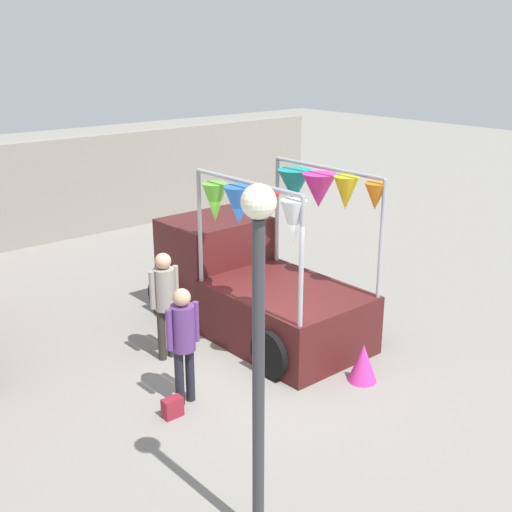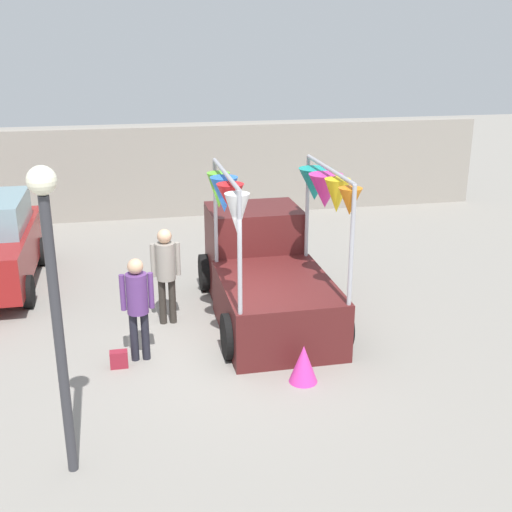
{
  "view_description": "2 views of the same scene",
  "coord_description": "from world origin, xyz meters",
  "px_view_note": "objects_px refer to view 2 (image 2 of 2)",
  "views": [
    {
      "loc": [
        -6.0,
        -6.95,
        4.89
      ],
      "look_at": [
        0.4,
        0.63,
        1.59
      ],
      "focal_mm": 45.0,
      "sensor_mm": 36.0,
      "label": 1
    },
    {
      "loc": [
        -1.65,
        -9.7,
        5.01
      ],
      "look_at": [
        0.48,
        0.5,
        1.43
      ],
      "focal_mm": 45.0,
      "sensor_mm": 36.0,
      "label": 2
    }
  ],
  "objects_px": {
    "person_customer": "(137,300)",
    "handbag": "(119,359)",
    "person_vendor": "(166,267)",
    "folded_kite_bundle_magenta": "(303,364)",
    "vendor_truck": "(265,267)",
    "street_lamp": "(53,281)"
  },
  "relations": [
    {
      "from": "handbag",
      "to": "street_lamp",
      "type": "bearing_deg",
      "value": -102.89
    },
    {
      "from": "street_lamp",
      "to": "folded_kite_bundle_magenta",
      "type": "xyz_separation_m",
      "value": [
        3.32,
        1.46,
        -2.16
      ]
    },
    {
      "from": "street_lamp",
      "to": "handbag",
      "type": "bearing_deg",
      "value": 77.11
    },
    {
      "from": "vendor_truck",
      "to": "handbag",
      "type": "bearing_deg",
      "value": -148.71
    },
    {
      "from": "person_customer",
      "to": "handbag",
      "type": "bearing_deg",
      "value": -150.26
    },
    {
      "from": "person_vendor",
      "to": "handbag",
      "type": "xyz_separation_m",
      "value": [
        -0.9,
        -1.53,
        -0.96
      ]
    },
    {
      "from": "folded_kite_bundle_magenta",
      "to": "street_lamp",
      "type": "bearing_deg",
      "value": -156.32
    },
    {
      "from": "person_customer",
      "to": "person_vendor",
      "type": "bearing_deg",
      "value": 67.62
    },
    {
      "from": "person_vendor",
      "to": "street_lamp",
      "type": "bearing_deg",
      "value": -110.06
    },
    {
      "from": "person_vendor",
      "to": "folded_kite_bundle_magenta",
      "type": "relative_size",
      "value": 3.0
    },
    {
      "from": "person_customer",
      "to": "person_vendor",
      "type": "xyz_separation_m",
      "value": [
        0.55,
        1.33,
        0.04
      ]
    },
    {
      "from": "street_lamp",
      "to": "person_customer",
      "type": "bearing_deg",
      "value": 71.11
    },
    {
      "from": "handbag",
      "to": "street_lamp",
      "type": "xyz_separation_m",
      "value": [
        -0.57,
        -2.48,
        2.32
      ]
    },
    {
      "from": "handbag",
      "to": "person_vendor",
      "type": "bearing_deg",
      "value": 59.59
    },
    {
      "from": "vendor_truck",
      "to": "street_lamp",
      "type": "distance_m",
      "value": 5.54
    },
    {
      "from": "person_customer",
      "to": "street_lamp",
      "type": "distance_m",
      "value": 3.17
    },
    {
      "from": "person_customer",
      "to": "folded_kite_bundle_magenta",
      "type": "distance_m",
      "value": 2.8
    },
    {
      "from": "person_vendor",
      "to": "street_lamp",
      "type": "height_order",
      "value": "street_lamp"
    },
    {
      "from": "person_vendor",
      "to": "folded_kite_bundle_magenta",
      "type": "xyz_separation_m",
      "value": [
        1.85,
        -2.56,
        -0.8
      ]
    },
    {
      "from": "vendor_truck",
      "to": "person_customer",
      "type": "xyz_separation_m",
      "value": [
        -2.4,
        -1.47,
        0.15
      ]
    },
    {
      "from": "folded_kite_bundle_magenta",
      "to": "vendor_truck",
      "type": "bearing_deg",
      "value": 90.01
    },
    {
      "from": "vendor_truck",
      "to": "person_vendor",
      "type": "relative_size",
      "value": 2.24
    }
  ]
}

